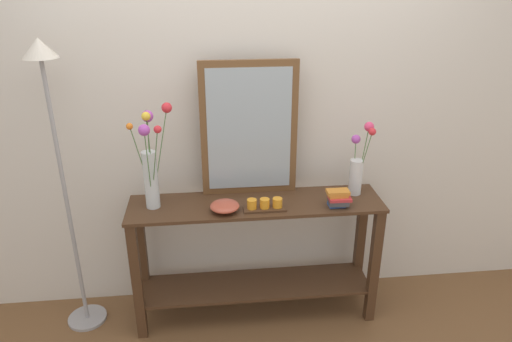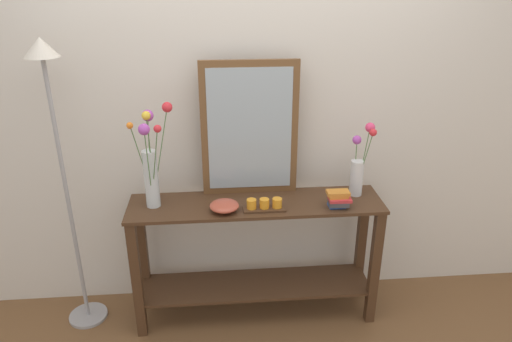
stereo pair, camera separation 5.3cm
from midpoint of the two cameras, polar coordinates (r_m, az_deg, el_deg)
ground_plane at (r=3.27m, az=-0.49°, el=-16.68°), size 7.00×6.00×0.02m
wall_back at (r=2.89m, az=-1.19°, el=8.53°), size 6.40×0.08×2.70m
console_table at (r=2.97m, az=-0.52°, el=-9.25°), size 1.51×0.36×0.81m
mirror_leaning at (r=2.78m, az=-1.38°, el=5.02°), size 0.57×0.03×0.81m
tall_vase_left at (r=2.71m, az=-13.12°, el=0.89°), size 0.24×0.22×0.61m
vase_right at (r=2.91m, az=11.66°, el=0.49°), size 0.12×0.15×0.46m
candle_tray at (r=2.72m, az=0.49°, el=-4.13°), size 0.24×0.09×0.07m
decorative_bowl at (r=2.71m, az=-4.36°, el=-4.25°), size 0.17×0.17×0.06m
book_stack at (r=2.78m, az=9.35°, el=-3.27°), size 0.14×0.10×0.10m
floor_lamp at (r=2.81m, az=-23.42°, el=2.80°), size 0.24×0.24×1.77m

